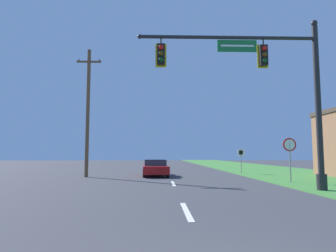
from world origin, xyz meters
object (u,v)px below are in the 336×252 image
stop_sign (290,150)px  route_sign_post (241,155)px  utility_pole_near (88,110)px  car_ahead (155,168)px  signal_mast (275,86)px

stop_sign → route_sign_post: size_ratio=1.23×
route_sign_post → utility_pole_near: utility_pole_near is taller
route_sign_post → utility_pole_near: 12.81m
route_sign_post → utility_pole_near: bearing=-165.8°
car_ahead → utility_pole_near: bearing=-168.0°
utility_pole_near → route_sign_post: bearing=14.2°
stop_sign → utility_pole_near: (-12.64, 4.86, 2.97)m
stop_sign → utility_pole_near: utility_pole_near is taller
signal_mast → car_ahead: 11.82m
car_ahead → utility_pole_near: 6.56m
stop_sign → utility_pole_near: bearing=159.0°
car_ahead → utility_pole_near: size_ratio=0.51×
signal_mast → route_sign_post: size_ratio=4.14×
stop_sign → car_ahead: bearing=142.7°
signal_mast → car_ahead: bearing=119.8°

